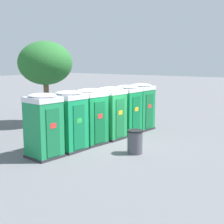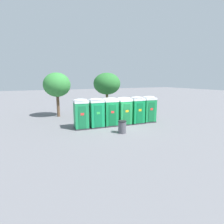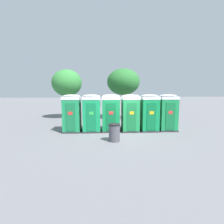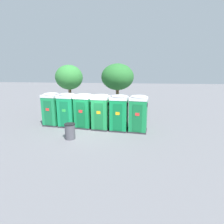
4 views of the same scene
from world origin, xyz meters
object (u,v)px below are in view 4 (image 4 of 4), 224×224
Objects in this scene: portapotty_2 at (84,111)px; street_tree_1 at (118,77)px; portapotty_0 at (52,109)px; portapotty_1 at (68,110)px; trash_can at (70,131)px; portapotty_4 at (119,113)px; street_tree_0 at (69,78)px; portapotty_3 at (101,112)px; portapotty_5 at (138,113)px.

street_tree_1 is (1.81, 4.88, 2.32)m from portapotty_2.
portapotty_0 is 1.00× the size of portapotty_1.
trash_can is at bearing -92.85° from portapotty_2.
portapotty_4 is 0.52× the size of street_tree_1.
trash_can is (3.51, -8.53, -3.03)m from street_tree_0.
portapotty_3 is 0.52× the size of street_tree_0.
street_tree_0 is (-2.31, 6.02, 2.23)m from portapotty_1.
street_tree_0 is at bearing 140.02° from portapotty_5.
portapotty_0 is at bearing 175.31° from portapotty_4.
portapotty_4 is at bearing -4.69° from portapotty_0.
street_tree_1 is (4.46, 4.70, 2.32)m from portapotty_0.
street_tree_1 is at bearing 69.62° from portapotty_2.
portapotty_5 reaches higher than trash_can.
street_tree_0 reaches higher than portapotty_5.
portapotty_4 is at bearing -5.36° from portapotty_2.
portapotty_0 is at bearing 175.10° from portapotty_1.
portapotty_3 is (2.64, -0.24, 0.00)m from portapotty_1.
portapotty_1 is at bearing -123.11° from street_tree_1.
portapotty_0 reaches higher than trash_can.
portapotty_0 is 3.72m from trash_can.
portapotty_0 is 0.52× the size of street_tree_1.
portapotty_5 is 6.05m from street_tree_1.
street_tree_0 is at bearing 110.97° from portapotty_1.
portapotty_0 and portapotty_2 have the same top height.
portapotty_2 is at bearing 176.03° from portapotty_5.
trash_can is (-1.93, -7.32, -3.11)m from street_tree_1.
portapotty_5 is (6.61, -0.46, -0.00)m from portapotty_0.
portapotty_2 is at bearing -110.38° from street_tree_1.
portapotty_1 is 1.00× the size of portapotty_2.
street_tree_1 reaches higher than portapotty_5.
portapotty_5 is 0.52× the size of street_tree_1.
trash_can is (2.52, -2.62, -0.79)m from portapotty_0.
street_tree_1 is (3.14, 4.81, 2.32)m from portapotty_1.
portapotty_3 and portapotty_4 have the same top height.
portapotty_3 is at bearing -51.69° from street_tree_0.
portapotty_5 is at bearing 27.86° from trash_can.
portapotty_1 is 1.00× the size of portapotty_3.
street_tree_1 is at bearing 75.20° from trash_can.
street_tree_0 is 9.71m from trash_can.
street_tree_0 is (-6.27, 6.34, 2.23)m from portapotty_4.
portapotty_1 is 6.83m from street_tree_0.
trash_can is at bearing -64.39° from portapotty_1.
portapotty_2 is 1.00× the size of portapotty_4.
street_tree_0 is 4.99× the size of trash_can.
portapotty_0 is at bearing 175.99° from portapotty_2.
portapotty_2 is 1.33m from portapotty_3.
street_tree_1 reaches higher than trash_can.
portapotty_4 is at bearing -80.84° from street_tree_1.
street_tree_0 reaches higher than portapotty_1.
portapotty_5 is at bearing -3.99° from portapotty_0.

